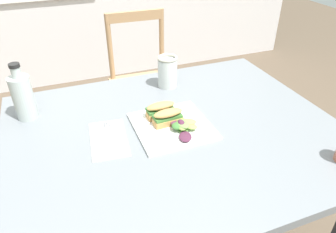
{
  "coord_description": "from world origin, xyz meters",
  "views": [
    {
      "loc": [
        -0.28,
        -0.68,
        1.37
      ],
      "look_at": [
        0.06,
        0.19,
        0.76
      ],
      "focal_mm": 33.61,
      "sensor_mm": 36.0,
      "label": 1
    }
  ],
  "objects_px": {
    "sandwich_half_back": "(161,109)",
    "fork_on_napkin": "(108,135)",
    "chair_wooden_far": "(143,83)",
    "bottle_cold_brew": "(24,99)",
    "mason_jar_iced_tea": "(167,73)",
    "plate_lunch": "(172,126)",
    "dining_table": "(175,158)",
    "sandwich_half_front": "(168,117)"
  },
  "relations": [
    {
      "from": "sandwich_half_front",
      "to": "sandwich_half_back",
      "type": "distance_m",
      "value": 0.05
    },
    {
      "from": "chair_wooden_far",
      "to": "sandwich_half_front",
      "type": "bearing_deg",
      "value": -101.23
    },
    {
      "from": "bottle_cold_brew",
      "to": "mason_jar_iced_tea",
      "type": "relative_size",
      "value": 1.57
    },
    {
      "from": "fork_on_napkin",
      "to": "bottle_cold_brew",
      "type": "relative_size",
      "value": 0.89
    },
    {
      "from": "dining_table",
      "to": "chair_wooden_far",
      "type": "xyz_separation_m",
      "value": [
        0.16,
        0.93,
        -0.16
      ]
    },
    {
      "from": "chair_wooden_far",
      "to": "sandwich_half_back",
      "type": "xyz_separation_m",
      "value": [
        -0.19,
        -0.84,
        0.33
      ]
    },
    {
      "from": "bottle_cold_brew",
      "to": "mason_jar_iced_tea",
      "type": "bearing_deg",
      "value": 4.84
    },
    {
      "from": "chair_wooden_far",
      "to": "plate_lunch",
      "type": "relative_size",
      "value": 3.41
    },
    {
      "from": "sandwich_half_back",
      "to": "fork_on_napkin",
      "type": "bearing_deg",
      "value": -169.04
    },
    {
      "from": "dining_table",
      "to": "mason_jar_iced_tea",
      "type": "relative_size",
      "value": 8.5
    },
    {
      "from": "chair_wooden_far",
      "to": "fork_on_napkin",
      "type": "xyz_separation_m",
      "value": [
        -0.39,
        -0.88,
        0.3
      ]
    },
    {
      "from": "plate_lunch",
      "to": "bottle_cold_brew",
      "type": "height_order",
      "value": "bottle_cold_brew"
    },
    {
      "from": "chair_wooden_far",
      "to": "sandwich_half_back",
      "type": "bearing_deg",
      "value": -102.39
    },
    {
      "from": "dining_table",
      "to": "fork_on_napkin",
      "type": "bearing_deg",
      "value": 168.71
    },
    {
      "from": "chair_wooden_far",
      "to": "sandwich_half_back",
      "type": "height_order",
      "value": "chair_wooden_far"
    },
    {
      "from": "chair_wooden_far",
      "to": "fork_on_napkin",
      "type": "height_order",
      "value": "chair_wooden_far"
    },
    {
      "from": "chair_wooden_far",
      "to": "fork_on_napkin",
      "type": "bearing_deg",
      "value": -113.64
    },
    {
      "from": "plate_lunch",
      "to": "dining_table",
      "type": "bearing_deg",
      "value": -74.67
    },
    {
      "from": "dining_table",
      "to": "sandwich_half_front",
      "type": "bearing_deg",
      "value": 116.61
    },
    {
      "from": "dining_table",
      "to": "fork_on_napkin",
      "type": "relative_size",
      "value": 6.11
    },
    {
      "from": "bottle_cold_brew",
      "to": "sandwich_half_front",
      "type": "bearing_deg",
      "value": -27.52
    },
    {
      "from": "bottle_cold_brew",
      "to": "fork_on_napkin",
      "type": "bearing_deg",
      "value": -42.16
    },
    {
      "from": "plate_lunch",
      "to": "sandwich_half_front",
      "type": "bearing_deg",
      "value": 129.07
    },
    {
      "from": "bottle_cold_brew",
      "to": "mason_jar_iced_tea",
      "type": "xyz_separation_m",
      "value": [
        0.56,
        0.05,
        -0.02
      ]
    },
    {
      "from": "dining_table",
      "to": "sandwich_half_front",
      "type": "distance_m",
      "value": 0.17
    },
    {
      "from": "sandwich_half_back",
      "to": "fork_on_napkin",
      "type": "height_order",
      "value": "sandwich_half_back"
    },
    {
      "from": "chair_wooden_far",
      "to": "mason_jar_iced_tea",
      "type": "relative_size",
      "value": 6.51
    },
    {
      "from": "fork_on_napkin",
      "to": "bottle_cold_brew",
      "type": "distance_m",
      "value": 0.34
    },
    {
      "from": "sandwich_half_back",
      "to": "plate_lunch",
      "type": "bearing_deg",
      "value": -75.0
    },
    {
      "from": "sandwich_half_front",
      "to": "fork_on_napkin",
      "type": "bearing_deg",
      "value": 176.11
    },
    {
      "from": "dining_table",
      "to": "sandwich_half_back",
      "type": "relative_size",
      "value": 10.68
    },
    {
      "from": "dining_table",
      "to": "fork_on_napkin",
      "type": "height_order",
      "value": "fork_on_napkin"
    },
    {
      "from": "sandwich_half_front",
      "to": "fork_on_napkin",
      "type": "xyz_separation_m",
      "value": [
        -0.21,
        0.01,
        -0.03
      ]
    },
    {
      "from": "bottle_cold_brew",
      "to": "sandwich_half_back",
      "type": "bearing_deg",
      "value": -22.32
    },
    {
      "from": "chair_wooden_far",
      "to": "sandwich_half_back",
      "type": "relative_size",
      "value": 8.19
    },
    {
      "from": "sandwich_half_back",
      "to": "bottle_cold_brew",
      "type": "xyz_separation_m",
      "value": [
        -0.45,
        0.18,
        0.04
      ]
    },
    {
      "from": "dining_table",
      "to": "sandwich_half_back",
      "type": "bearing_deg",
      "value": 105.07
    },
    {
      "from": "sandwich_half_front",
      "to": "chair_wooden_far",
      "type": "bearing_deg",
      "value": 78.77
    },
    {
      "from": "chair_wooden_far",
      "to": "fork_on_napkin",
      "type": "distance_m",
      "value": 1.01
    },
    {
      "from": "fork_on_napkin",
      "to": "bottle_cold_brew",
      "type": "height_order",
      "value": "bottle_cold_brew"
    },
    {
      "from": "chair_wooden_far",
      "to": "fork_on_napkin",
      "type": "relative_size",
      "value": 4.68
    },
    {
      "from": "plate_lunch",
      "to": "mason_jar_iced_tea",
      "type": "height_order",
      "value": "mason_jar_iced_tea"
    }
  ]
}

